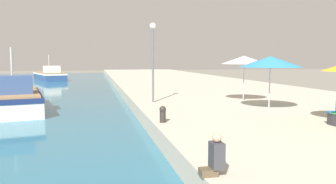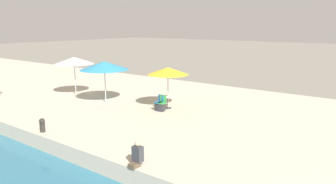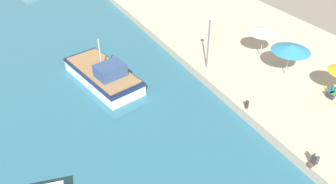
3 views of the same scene
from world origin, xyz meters
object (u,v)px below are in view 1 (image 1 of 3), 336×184
Objects in this scene: fishing_boat_far at (50,75)px; lamppost at (153,49)px; mooring_bollard at (163,114)px; cafe_umbrella_white at (270,62)px; cafe_umbrella_striped at (244,60)px; cafe_chair_right at (335,116)px; person_at_quay at (215,157)px; fishing_boat_mid at (13,99)px.

fishing_boat_far is 2.12× the size of lamppost.
fishing_boat_far is 14.80× the size of mooring_bollard.
lamppost reaches higher than fishing_boat_far.
cafe_umbrella_striped is at bearing 86.31° from cafe_umbrella_white.
lamppost is at bearing 42.62° from cafe_chair_right.
person_at_quay reaches higher than cafe_chair_right.
person_at_quay is 12.49m from lamppost.
person_at_quay is at bearing 130.79° from cafe_chair_right.
person_at_quay is 6.05m from mooring_bollard.
cafe_umbrella_white is at bearing 19.85° from mooring_bollard.
cafe_umbrella_striped is 8.39m from mooring_bollard.
fishing_boat_far is 45.25m from cafe_chair_right.
cafe_umbrella_striped is 13.18m from person_at_quay.
lamppost is at bearing -93.63° from fishing_boat_far.
fishing_boat_mid is 16.80m from person_at_quay.
cafe_umbrella_striped is at bearing 61.78° from person_at_quay.
cafe_chair_right is 0.99× the size of person_at_quay.
fishing_boat_mid is 9.22m from lamppost.
mooring_bollard is (7.50, -9.04, 0.28)m from fishing_boat_mid.
cafe_chair_right is at bearing -89.70° from fishing_boat_far.
fishing_boat_far is 41.62m from mooring_bollard.
cafe_umbrella_white is 0.68× the size of lamppost.
cafe_umbrella_striped is 7.64m from cafe_chair_right.
fishing_boat_mid is at bearing 116.11° from person_at_quay.
cafe_chair_right is at bearing -83.59° from cafe_umbrella_white.
cafe_umbrella_striped is at bearing 9.73° from cafe_chair_right.
fishing_boat_far reaches higher than mooring_bollard.
cafe_umbrella_white is (15.16, -38.46, 2.30)m from fishing_boat_far.
cafe_chair_right reaches higher than mooring_bollard.
mooring_bollard is at bearing -138.08° from cafe_umbrella_striped.
cafe_chair_right is at bearing -50.22° from fishing_boat_mid.
fishing_boat_mid is 12.57× the size of mooring_bollard.
cafe_umbrella_striped is at bearing -26.70° from fishing_boat_mid.
lamppost reaches higher than cafe_umbrella_striped.
cafe_umbrella_white is 10.27m from person_at_quay.
cafe_chair_right is at bearing -16.91° from mooring_bollard.
fishing_boat_mid reaches higher than mooring_bollard.
cafe_umbrella_white reaches higher than person_at_quay.
mooring_bollard is (-6.04, -5.42, -2.10)m from cafe_umbrella_striped.
fishing_boat_mid is 9.04× the size of cafe_chair_right.
cafe_umbrella_white reaches higher than mooring_bollard.
fishing_boat_far reaches higher than cafe_umbrella_striped.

